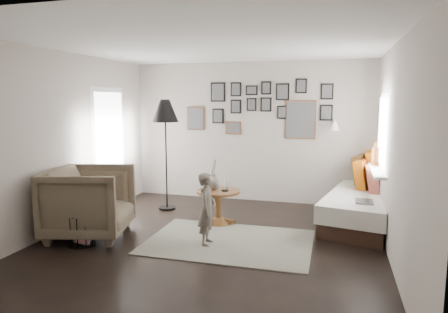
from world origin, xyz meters
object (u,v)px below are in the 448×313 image
(armchair, at_px, (90,202))
(magazine_basket, at_px, (81,230))
(demijohn_large, at_px, (342,226))
(demijohn_small, at_px, (365,232))
(vase, at_px, (214,181))
(daybed, at_px, (361,201))
(floor_lamp, at_px, (165,115))
(pedestal_table, at_px, (218,208))
(child, at_px, (207,209))

(armchair, relative_size, magazine_basket, 2.65)
(demijohn_large, distance_m, demijohn_small, 0.31)
(vase, distance_m, daybed, 2.33)
(daybed, height_order, floor_lamp, floor_lamp)
(vase, height_order, daybed, daybed)
(daybed, xyz_separation_m, demijohn_small, (-0.00, -1.01, -0.17))
(armchair, xyz_separation_m, demijohn_large, (3.41, 0.83, -0.31))
(armchair, bearing_deg, demijohn_small, -93.32)
(daybed, height_order, demijohn_large, daybed)
(floor_lamp, relative_size, demijohn_large, 4.01)
(daybed, distance_m, demijohn_small, 1.02)
(vase, bearing_deg, demijohn_large, -7.18)
(armchair, xyz_separation_m, demijohn_small, (3.69, 0.71, -0.33))
(pedestal_table, relative_size, magazine_basket, 1.63)
(daybed, distance_m, magazine_basket, 4.15)
(pedestal_table, height_order, vase, vase)
(child, bearing_deg, magazine_basket, 100.15)
(floor_lamp, height_order, demijohn_small, floor_lamp)
(daybed, xyz_separation_m, armchair, (-3.70, -1.71, 0.16))
(vase, distance_m, child, 0.98)
(vase, bearing_deg, pedestal_table, -14.04)
(floor_lamp, distance_m, child, 2.25)
(floor_lamp, xyz_separation_m, child, (1.23, -1.47, -1.17))
(vase, xyz_separation_m, demijohn_large, (1.92, -0.24, -0.48))
(daybed, distance_m, demijohn_large, 0.94)
(pedestal_table, bearing_deg, armchair, -146.13)
(floor_lamp, xyz_separation_m, demijohn_large, (2.95, -0.77, -1.46))
(pedestal_table, xyz_separation_m, vase, (-0.08, 0.02, 0.43))
(demijohn_large, bearing_deg, pedestal_table, 173.13)
(vase, xyz_separation_m, armchair, (-1.48, -1.07, -0.17))
(magazine_basket, relative_size, demijohn_small, 0.94)
(pedestal_table, relative_size, armchair, 0.61)
(daybed, bearing_deg, vase, -151.88)
(magazine_basket, distance_m, demijohn_large, 3.51)
(daybed, relative_size, demijohn_small, 5.25)
(demijohn_small, distance_m, child, 2.12)
(floor_lamp, bearing_deg, magazine_basket, -100.63)
(vase, height_order, floor_lamp, floor_lamp)
(pedestal_table, height_order, magazine_basket, pedestal_table)
(demijohn_small, bearing_deg, demijohn_large, 157.44)
(pedestal_table, xyz_separation_m, demijohn_small, (2.13, -0.34, -0.08))
(vase, bearing_deg, daybed, 16.23)
(daybed, relative_size, demijohn_large, 4.78)
(demijohn_small, xyz_separation_m, child, (-2.01, -0.58, 0.32))
(floor_lamp, height_order, demijohn_large, floor_lamp)
(floor_lamp, relative_size, magazine_basket, 4.69)
(daybed, xyz_separation_m, child, (-2.01, -1.59, 0.15))
(daybed, xyz_separation_m, demijohn_large, (-0.29, -0.89, -0.15))
(child, bearing_deg, daybed, -57.85)
(demijohn_small, bearing_deg, vase, 170.70)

